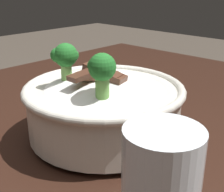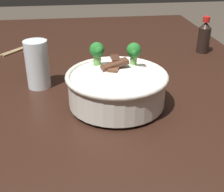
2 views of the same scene
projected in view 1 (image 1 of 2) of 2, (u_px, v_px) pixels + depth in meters
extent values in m
cube|color=black|center=(122.00, 148.00, 1.21)|extent=(0.07, 0.07, 0.70)
cylinder|color=silver|center=(104.00, 133.00, 0.48)|extent=(0.10, 0.10, 0.01)
cylinder|color=silver|center=(104.00, 110.00, 0.46)|extent=(0.23, 0.23, 0.07)
torus|color=silver|center=(104.00, 88.00, 0.45)|extent=(0.24, 0.24, 0.01)
ellipsoid|color=white|center=(104.00, 97.00, 0.46)|extent=(0.20, 0.20, 0.06)
cube|color=#4C2B1E|center=(85.00, 74.00, 0.42)|extent=(0.05, 0.02, 0.01)
cube|color=brown|center=(100.00, 76.00, 0.44)|extent=(0.07, 0.04, 0.01)
cube|color=#4C2B1E|center=(106.00, 78.00, 0.44)|extent=(0.03, 0.05, 0.02)
cube|color=#563323|center=(105.00, 73.00, 0.44)|extent=(0.04, 0.07, 0.02)
cylinder|color=#7AB256|center=(67.00, 72.00, 0.45)|extent=(0.02, 0.02, 0.03)
sphere|color=#237028|center=(66.00, 55.00, 0.44)|extent=(0.03, 0.03, 0.03)
sphere|color=#237028|center=(73.00, 55.00, 0.45)|extent=(0.02, 0.02, 0.02)
sphere|color=#237028|center=(58.00, 55.00, 0.44)|extent=(0.02, 0.02, 0.02)
cylinder|color=#6BA84C|center=(102.00, 87.00, 0.39)|extent=(0.02, 0.02, 0.03)
sphere|color=#237028|center=(102.00, 67.00, 0.38)|extent=(0.04, 0.04, 0.04)
sphere|color=#237028|center=(107.00, 64.00, 0.39)|extent=(0.02, 0.02, 0.02)
sphere|color=#237028|center=(94.00, 65.00, 0.38)|extent=(0.02, 0.02, 0.02)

